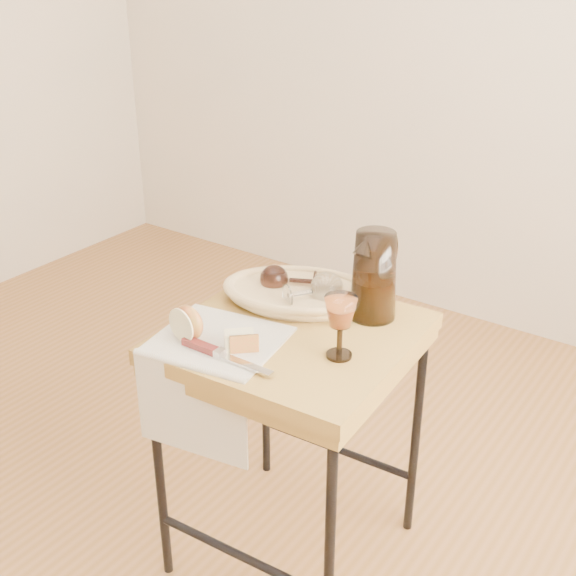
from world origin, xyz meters
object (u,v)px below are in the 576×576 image
Objects in this scene: table_knife at (223,354)px; side_table at (292,448)px; bread_basket at (298,295)px; goblet_lying_b at (310,291)px; wine_goblet at (340,327)px; goblet_lying_a at (291,280)px; pitcher at (374,275)px; tea_towel at (218,340)px; apple_half at (189,322)px.

side_table is at bearing 75.17° from table_knife.
goblet_lying_b reaches higher than bread_basket.
wine_goblet is 0.63× the size of table_knife.
goblet_lying_a is 0.46× the size of pitcher.
tea_towel is at bearing 136.34° from table_knife.
wine_goblet reaches higher than goblet_lying_a.
bread_basket is 0.32m from table_knife.
goblet_lying_a reaches higher than bread_basket.
pitcher is 0.45m from apple_half.
goblet_lying_a is at bearing -173.68° from pitcher.
bread_basket is 0.04m from goblet_lying_a.
side_table is 7.76× the size of apple_half.
goblet_lying_a is at bearing 125.95° from side_table.
pitcher is at bearing -9.37° from bread_basket.
tea_towel is 1.09× the size of pitcher.
pitcher is (0.12, 0.17, 0.45)m from side_table.
tea_towel is 2.09× the size of goblet_lying_b.
wine_goblet is (0.22, -0.16, 0.05)m from bread_basket.
wine_goblet is (0.15, -0.04, 0.42)m from side_table.
tea_towel is at bearing -129.09° from side_table.
goblet_lying_b is 0.31m from table_knife.
apple_half is at bearing 168.26° from table_knife.
goblet_lying_a is at bearing 130.61° from bread_basket.
pitcher reaches higher than goblet_lying_b.
side_table is 0.39m from bread_basket.
side_table is 2.89× the size of table_knife.
goblet_lying_b is 0.16m from pitcher.
goblet_lying_a reaches higher than tea_towel.
tea_towel is 0.27m from goblet_lying_b.
tea_towel is 0.83× the size of bread_basket.
goblet_lying_a is 0.88× the size of goblet_lying_b.
bread_basket is (0.04, 0.27, 0.02)m from tea_towel.
bread_basket is 0.28m from wine_goblet.
wine_goblet is 0.26m from table_knife.
tea_towel is at bearing -158.93° from wine_goblet.
wine_goblet is at bearing 11.43° from tea_towel.
tea_towel is 0.08m from apple_half.
tea_towel is (-0.11, -0.14, 0.35)m from side_table.
bread_basket reaches higher than side_table.
pitcher is (0.19, 0.05, 0.09)m from bread_basket.
goblet_lying_a is 0.34m from table_knife.
wine_goblet reaches higher than apple_half.
tea_towel reaches higher than side_table.
tea_towel is at bearing -121.36° from bread_basket.
wine_goblet is at bearing -59.14° from bread_basket.
apple_half is (-0.07, -0.31, -0.00)m from goblet_lying_a.
bread_basket is 0.21m from pitcher.
pitcher is (0.23, 0.31, 0.11)m from tea_towel.
tea_towel is 0.09m from table_knife.
apple_half is at bearing -134.50° from side_table.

